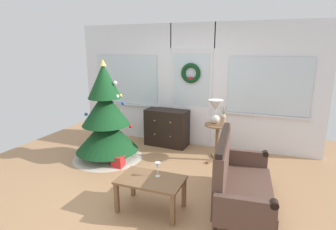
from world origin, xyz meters
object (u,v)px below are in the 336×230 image
Objects in this scene: table_lamp at (216,108)px; gift_box at (118,162)px; settee_sofa at (236,179)px; christmas_tree at (106,122)px; flower_vase at (223,119)px; coffee_table at (151,183)px; side_table at (217,135)px; dresser_cabinet at (167,128)px; wine_glass at (158,166)px.

gift_box is at bearing -147.74° from table_lamp.
table_lamp is 2.17× the size of gift_box.
gift_box is at bearing 166.86° from settee_sofa.
christmas_tree is 2.15m from flower_vase.
table_lamp is 0.52× the size of coffee_table.
christmas_tree is at bearing 162.50° from settee_sofa.
gift_box is at bearing 137.67° from coffee_table.
settee_sofa is at bearing -17.50° from christmas_tree.
side_table is 0.84× the size of coffee_table.
dresser_cabinet is at bearing 73.92° from gift_box.
wine_glass is (-0.43, -1.80, 0.08)m from side_table.
table_lamp is 1.26× the size of flower_vase.
settee_sofa is 8.12× the size of wine_glass.
table_lamp is at bearing 32.26° from gift_box.
table_lamp is at bearing 146.31° from side_table.
table_lamp is at bearing 18.83° from christmas_tree.
flower_vase is 1.84m from wine_glass.
wine_glass is 1.52m from gift_box.
table_lamp is 2.26× the size of wine_glass.
dresser_cabinet is 4.55× the size of gift_box.
wine_glass reaches higher than coffee_table.
settee_sofa is 7.80× the size of gift_box.
gift_box is (-1.51, -0.95, -0.89)m from table_lamp.
table_lamp is at bearing 112.20° from settee_sofa.
wine_glass is at bearing -37.97° from gift_box.
settee_sofa reaches higher than gift_box.
flower_vase reaches higher than wine_glass.
flower_vase is 1.98m from coffee_table.
table_lamp reaches higher than settee_sofa.
coffee_table is 4.14× the size of gift_box.
coffee_table is 1.49m from gift_box.
christmas_tree reaches higher than wine_glass.
flower_vase is at bearing -30.96° from side_table.
coffee_table is at bearing -104.31° from side_table.
dresser_cabinet is 1.31× the size of side_table.
gift_box is at bearing -149.82° from side_table.
coffee_table is at bearing -73.69° from dresser_cabinet.
christmas_tree is 1.96m from wine_glass.
flower_vase reaches higher than side_table.
dresser_cabinet is 1.45m from gift_box.
settee_sofa is 1.13m from coffee_table.
dresser_cabinet is at bearing 108.28° from wine_glass.
wine_glass is 0.96× the size of gift_box.
coffee_table is at bearing -120.50° from wine_glass.
coffee_table is (-0.42, -1.94, -0.62)m from table_lamp.
side_table reaches higher than coffee_table.
side_table is 0.34m from flower_vase.
coffee_table is (-1.01, -0.50, -0.01)m from settee_sofa.
gift_box is (-1.08, 0.99, -0.27)m from coffee_table.
table_lamp is at bearing 77.65° from coffee_table.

